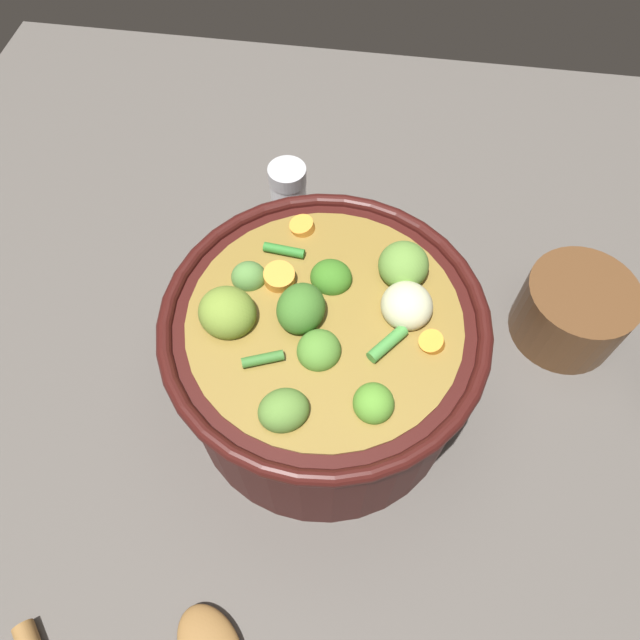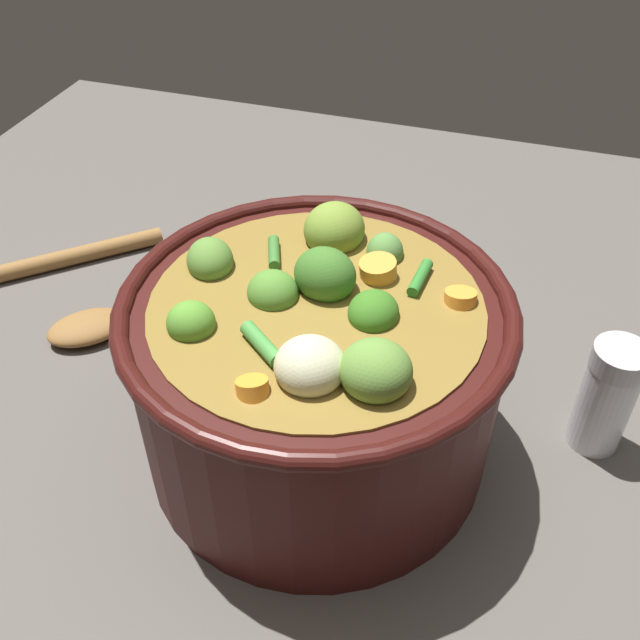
{
  "view_description": "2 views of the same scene",
  "coord_description": "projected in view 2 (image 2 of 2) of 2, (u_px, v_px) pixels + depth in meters",
  "views": [
    {
      "loc": [
        0.23,
        0.03,
        0.53
      ],
      "look_at": [
        -0.0,
        -0.0,
        0.13
      ],
      "focal_mm": 32.45,
      "sensor_mm": 36.0,
      "label": 1
    },
    {
      "loc": [
        -0.11,
        0.34,
        0.44
      ],
      "look_at": [
        -0.0,
        -0.01,
        0.12
      ],
      "focal_mm": 40.84,
      "sensor_mm": 36.0,
      "label": 2
    }
  ],
  "objects": [
    {
      "name": "ground_plane",
      "position": [
        317.0,
        443.0,
        0.56
      ],
      "size": [
        1.1,
        1.1,
        0.0
      ],
      "primitive_type": "plane",
      "color": "#514C47"
    },
    {
      "name": "cooking_pot",
      "position": [
        317.0,
        373.0,
        0.51
      ],
      "size": [
        0.26,
        0.26,
        0.17
      ],
      "color": "#38110F",
      "rests_on": "ground_plane"
    },
    {
      "name": "wooden_spoon",
      "position": [
        76.0,
        292.0,
        0.69
      ],
      "size": [
        0.2,
        0.2,
        0.02
      ],
      "color": "olive",
      "rests_on": "ground_plane"
    },
    {
      "name": "salt_shaker",
      "position": [
        607.0,
        397.0,
        0.53
      ],
      "size": [
        0.04,
        0.04,
        0.09
      ],
      "color": "silver",
      "rests_on": "ground_plane"
    }
  ]
}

